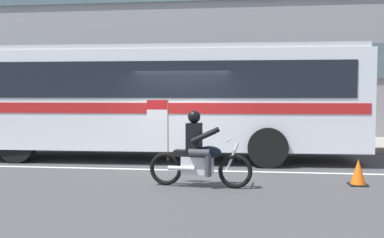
% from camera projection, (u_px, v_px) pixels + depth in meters
% --- Properties ---
extents(ground_plane, '(60.00, 60.00, 0.00)m').
position_uv_depth(ground_plane, '(182.00, 166.00, 11.20)').
color(ground_plane, '#3D3D3F').
extents(sidewalk_curb, '(28.00, 3.80, 0.15)m').
position_uv_depth(sidewalk_curb, '(201.00, 142.00, 16.25)').
color(sidewalk_curb, gray).
rests_on(sidewalk_curb, ground_plane).
extents(lane_center_stripe, '(26.60, 0.14, 0.01)m').
position_uv_depth(lane_center_stripe, '(178.00, 170.00, 10.60)').
color(lane_center_stripe, silver).
rests_on(lane_center_stripe, ground_plane).
extents(office_building_facade, '(28.00, 0.89, 9.29)m').
position_uv_depth(office_building_facade, '(206.00, 30.00, 18.24)').
color(office_building_facade, gray).
rests_on(office_building_facade, ground_plane).
extents(transit_bus, '(11.76, 2.89, 3.22)m').
position_uv_depth(transit_bus, '(154.00, 95.00, 12.39)').
color(transit_bus, silver).
rests_on(transit_bus, ground_plane).
extents(motorcycle_with_rider, '(2.19, 0.65, 1.78)m').
position_uv_depth(motorcycle_with_rider, '(199.00, 154.00, 8.67)').
color(motorcycle_with_rider, black).
rests_on(motorcycle_with_rider, ground_plane).
extents(fire_hydrant, '(0.22, 0.30, 0.75)m').
position_uv_depth(fire_hydrant, '(283.00, 133.00, 15.08)').
color(fire_hydrant, red).
rests_on(fire_hydrant, sidewalk_curb).
extents(traffic_cone, '(0.36, 0.36, 0.55)m').
position_uv_depth(traffic_cone, '(358.00, 173.00, 8.82)').
color(traffic_cone, '#EA590F').
rests_on(traffic_cone, ground_plane).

